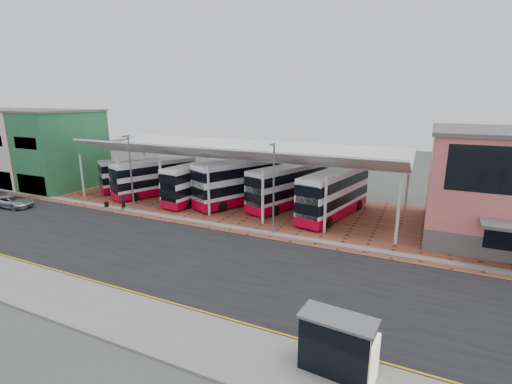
{
  "coord_description": "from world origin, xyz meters",
  "views": [
    {
      "loc": [
        13.79,
        -22.22,
        11.68
      ],
      "look_at": [
        0.02,
        6.96,
        3.51
      ],
      "focal_mm": 26.0,
      "sensor_mm": 36.0,
      "label": 1
    }
  ],
  "objects_px": {
    "bus_0": "(141,174)",
    "bus_4": "(288,186)",
    "bus_3": "(243,182)",
    "silver_car": "(13,201)",
    "pedestrian": "(123,203)",
    "bus_1": "(155,178)",
    "bus_2": "(200,182)",
    "bus_shelter": "(342,344)",
    "bus_5": "(334,194)"
  },
  "relations": [
    {
      "from": "bus_2",
      "to": "bus_shelter",
      "type": "bearing_deg",
      "value": -40.08
    },
    {
      "from": "bus_0",
      "to": "pedestrian",
      "type": "distance_m",
      "value": 9.57
    },
    {
      "from": "bus_1",
      "to": "bus_5",
      "type": "relative_size",
      "value": 0.91
    },
    {
      "from": "bus_0",
      "to": "silver_car",
      "type": "bearing_deg",
      "value": -88.03
    },
    {
      "from": "bus_2",
      "to": "bus_5",
      "type": "distance_m",
      "value": 15.62
    },
    {
      "from": "bus_2",
      "to": "bus_4",
      "type": "distance_m",
      "value": 10.43
    },
    {
      "from": "bus_5",
      "to": "pedestrian",
      "type": "xyz_separation_m",
      "value": [
        -20.68,
        -7.72,
        -1.45
      ]
    },
    {
      "from": "bus_2",
      "to": "bus_5",
      "type": "xyz_separation_m",
      "value": [
        15.6,
        0.68,
        0.12
      ]
    },
    {
      "from": "bus_4",
      "to": "bus_5",
      "type": "bearing_deg",
      "value": 5.89
    },
    {
      "from": "bus_0",
      "to": "bus_3",
      "type": "height_order",
      "value": "bus_3"
    },
    {
      "from": "bus_shelter",
      "to": "pedestrian",
      "type": "bearing_deg",
      "value": 155.76
    },
    {
      "from": "pedestrian",
      "to": "bus_3",
      "type": "bearing_deg",
      "value": -56.66
    },
    {
      "from": "bus_0",
      "to": "bus_1",
      "type": "height_order",
      "value": "bus_1"
    },
    {
      "from": "bus_2",
      "to": "bus_3",
      "type": "height_order",
      "value": "bus_3"
    },
    {
      "from": "pedestrian",
      "to": "bus_1",
      "type": "bearing_deg",
      "value": 5.96
    },
    {
      "from": "bus_0",
      "to": "bus_1",
      "type": "bearing_deg",
      "value": 10.8
    },
    {
      "from": "bus_1",
      "to": "bus_5",
      "type": "xyz_separation_m",
      "value": [
        22.04,
        0.88,
        0.18
      ]
    },
    {
      "from": "bus_1",
      "to": "bus_3",
      "type": "xyz_separation_m",
      "value": [
        11.55,
        1.3,
        0.31
      ]
    },
    {
      "from": "bus_0",
      "to": "bus_shelter",
      "type": "bearing_deg",
      "value": -3.77
    },
    {
      "from": "bus_0",
      "to": "bus_4",
      "type": "bearing_deg",
      "value": 34.71
    },
    {
      "from": "bus_4",
      "to": "bus_0",
      "type": "bearing_deg",
      "value": -158.09
    },
    {
      "from": "pedestrian",
      "to": "silver_car",
      "type": "bearing_deg",
      "value": 103.86
    },
    {
      "from": "bus_5",
      "to": "silver_car",
      "type": "relative_size",
      "value": 2.4
    },
    {
      "from": "silver_car",
      "to": "pedestrian",
      "type": "height_order",
      "value": "pedestrian"
    },
    {
      "from": "bus_3",
      "to": "bus_5",
      "type": "relative_size",
      "value": 1.03
    },
    {
      "from": "bus_3",
      "to": "bus_2",
      "type": "bearing_deg",
      "value": -142.41
    },
    {
      "from": "bus_0",
      "to": "bus_5",
      "type": "distance_m",
      "value": 25.48
    },
    {
      "from": "bus_3",
      "to": "bus_4",
      "type": "bearing_deg",
      "value": 35.31
    },
    {
      "from": "pedestrian",
      "to": "bus_shelter",
      "type": "distance_m",
      "value": 30.25
    },
    {
      "from": "bus_3",
      "to": "bus_shelter",
      "type": "bearing_deg",
      "value": -28.93
    },
    {
      "from": "bus_2",
      "to": "silver_car",
      "type": "height_order",
      "value": "bus_2"
    },
    {
      "from": "bus_3",
      "to": "bus_1",
      "type": "bearing_deg",
      "value": -148.11
    },
    {
      "from": "bus_2",
      "to": "bus_shelter",
      "type": "relative_size",
      "value": 3.2
    },
    {
      "from": "bus_3",
      "to": "bus_4",
      "type": "xyz_separation_m",
      "value": [
        5.12,
        0.89,
        -0.19
      ]
    },
    {
      "from": "bus_1",
      "to": "bus_4",
      "type": "relative_size",
      "value": 0.94
    },
    {
      "from": "bus_3",
      "to": "silver_car",
      "type": "height_order",
      "value": "bus_3"
    },
    {
      "from": "bus_3",
      "to": "silver_car",
      "type": "relative_size",
      "value": 2.48
    },
    {
      "from": "bus_1",
      "to": "bus_4",
      "type": "bearing_deg",
      "value": 29.9
    },
    {
      "from": "bus_2",
      "to": "pedestrian",
      "type": "xyz_separation_m",
      "value": [
        -5.08,
        -7.04,
        -1.33
      ]
    },
    {
      "from": "bus_0",
      "to": "bus_4",
      "type": "xyz_separation_m",
      "value": [
        20.1,
        0.83,
        0.21
      ]
    },
    {
      "from": "bus_3",
      "to": "pedestrian",
      "type": "xyz_separation_m",
      "value": [
        -10.18,
        -8.14,
        -1.59
      ]
    },
    {
      "from": "bus_5",
      "to": "silver_car",
      "type": "xyz_separation_m",
      "value": [
        -32.73,
        -11.91,
        -1.68
      ]
    },
    {
      "from": "silver_car",
      "to": "pedestrian",
      "type": "distance_m",
      "value": 12.75
    },
    {
      "from": "bus_0",
      "to": "silver_car",
      "type": "height_order",
      "value": "bus_0"
    },
    {
      "from": "bus_4",
      "to": "bus_3",
      "type": "bearing_deg",
      "value": -150.62
    },
    {
      "from": "bus_0",
      "to": "bus_shelter",
      "type": "xyz_separation_m",
      "value": [
        31.27,
        -22.81,
        -0.34
      ]
    },
    {
      "from": "bus_1",
      "to": "bus_4",
      "type": "distance_m",
      "value": 16.81
    },
    {
      "from": "bus_1",
      "to": "bus_2",
      "type": "relative_size",
      "value": 0.97
    },
    {
      "from": "bus_5",
      "to": "bus_shelter",
      "type": "height_order",
      "value": "bus_5"
    },
    {
      "from": "bus_2",
      "to": "bus_3",
      "type": "xyz_separation_m",
      "value": [
        5.11,
        1.1,
        0.26
      ]
    }
  ]
}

